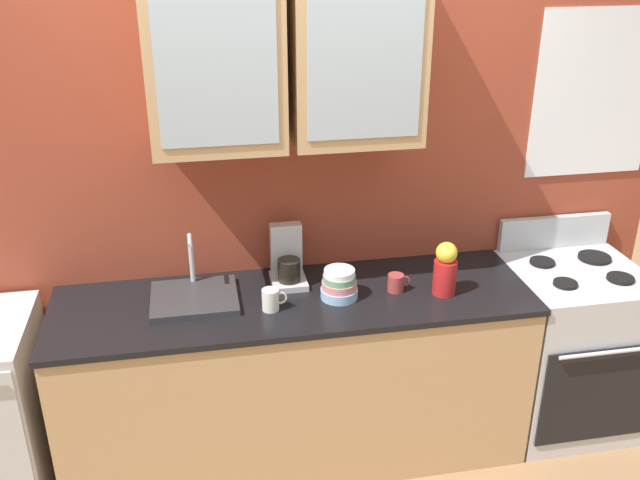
{
  "coord_description": "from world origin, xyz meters",
  "views": [
    {
      "loc": [
        -0.42,
        -2.87,
        2.53
      ],
      "look_at": [
        0.12,
        0.0,
        1.2
      ],
      "focal_mm": 39.37,
      "sensor_mm": 36.0,
      "label": 1
    }
  ],
  "objects_px": {
    "vase": "(445,269)",
    "cup_near_bowls": "(396,283)",
    "cup_near_sink": "(271,300)",
    "coffee_maker": "(287,261)",
    "stove_range": "(567,346)",
    "sink_faucet": "(194,296)",
    "bowl_stack": "(339,284)"
  },
  "relations": [
    {
      "from": "vase",
      "to": "cup_near_bowls",
      "type": "relative_size",
      "value": 2.36
    },
    {
      "from": "cup_near_sink",
      "to": "vase",
      "type": "bearing_deg",
      "value": 0.12
    },
    {
      "from": "coffee_maker",
      "to": "stove_range",
      "type": "bearing_deg",
      "value": -6.77
    },
    {
      "from": "stove_range",
      "to": "cup_near_bowls",
      "type": "xyz_separation_m",
      "value": [
        -0.98,
        -0.02,
        0.49
      ]
    },
    {
      "from": "vase",
      "to": "cup_near_bowls",
      "type": "bearing_deg",
      "value": 163.04
    },
    {
      "from": "stove_range",
      "to": "sink_faucet",
      "type": "relative_size",
      "value": 2.71
    },
    {
      "from": "stove_range",
      "to": "cup_near_bowls",
      "type": "bearing_deg",
      "value": -178.85
    },
    {
      "from": "cup_near_bowls",
      "to": "cup_near_sink",
      "type": "bearing_deg",
      "value": -173.67
    },
    {
      "from": "bowl_stack",
      "to": "cup_near_bowls",
      "type": "distance_m",
      "value": 0.28
    },
    {
      "from": "cup_near_sink",
      "to": "cup_near_bowls",
      "type": "height_order",
      "value": "cup_near_sink"
    },
    {
      "from": "stove_range",
      "to": "bowl_stack",
      "type": "distance_m",
      "value": 1.36
    },
    {
      "from": "coffee_maker",
      "to": "bowl_stack",
      "type": "bearing_deg",
      "value": -43.93
    },
    {
      "from": "sink_faucet",
      "to": "cup_near_bowls",
      "type": "xyz_separation_m",
      "value": [
        0.96,
        -0.08,
        0.02
      ]
    },
    {
      "from": "bowl_stack",
      "to": "sink_faucet",
      "type": "bearing_deg",
      "value": 171.95
    },
    {
      "from": "cup_near_sink",
      "to": "stove_range",
      "type": "bearing_deg",
      "value": 3.15
    },
    {
      "from": "vase",
      "to": "cup_near_bowls",
      "type": "distance_m",
      "value": 0.24
    },
    {
      "from": "bowl_stack",
      "to": "stove_range",
      "type": "bearing_deg",
      "value": 1.47
    },
    {
      "from": "stove_range",
      "to": "bowl_stack",
      "type": "height_order",
      "value": "stove_range"
    },
    {
      "from": "stove_range",
      "to": "coffee_maker",
      "type": "height_order",
      "value": "coffee_maker"
    },
    {
      "from": "cup_near_bowls",
      "to": "vase",
      "type": "bearing_deg",
      "value": -16.96
    },
    {
      "from": "cup_near_sink",
      "to": "coffee_maker",
      "type": "distance_m",
      "value": 0.29
    },
    {
      "from": "sink_faucet",
      "to": "vase",
      "type": "xyz_separation_m",
      "value": [
        1.17,
        -0.15,
        0.11
      ]
    },
    {
      "from": "cup_near_bowls",
      "to": "stove_range",
      "type": "bearing_deg",
      "value": 1.15
    },
    {
      "from": "bowl_stack",
      "to": "vase",
      "type": "distance_m",
      "value": 0.51
    },
    {
      "from": "cup_near_bowls",
      "to": "coffee_maker",
      "type": "bearing_deg",
      "value": 158.63
    },
    {
      "from": "coffee_maker",
      "to": "vase",
      "type": "bearing_deg",
      "value": -20.06
    },
    {
      "from": "vase",
      "to": "coffee_maker",
      "type": "bearing_deg",
      "value": 159.94
    },
    {
      "from": "vase",
      "to": "cup_near_sink",
      "type": "bearing_deg",
      "value": -179.88
    },
    {
      "from": "cup_near_sink",
      "to": "coffee_maker",
      "type": "bearing_deg",
      "value": 66.43
    },
    {
      "from": "sink_faucet",
      "to": "vase",
      "type": "height_order",
      "value": "sink_faucet"
    },
    {
      "from": "sink_faucet",
      "to": "vase",
      "type": "bearing_deg",
      "value": -7.22
    },
    {
      "from": "stove_range",
      "to": "vase",
      "type": "height_order",
      "value": "vase"
    }
  ]
}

